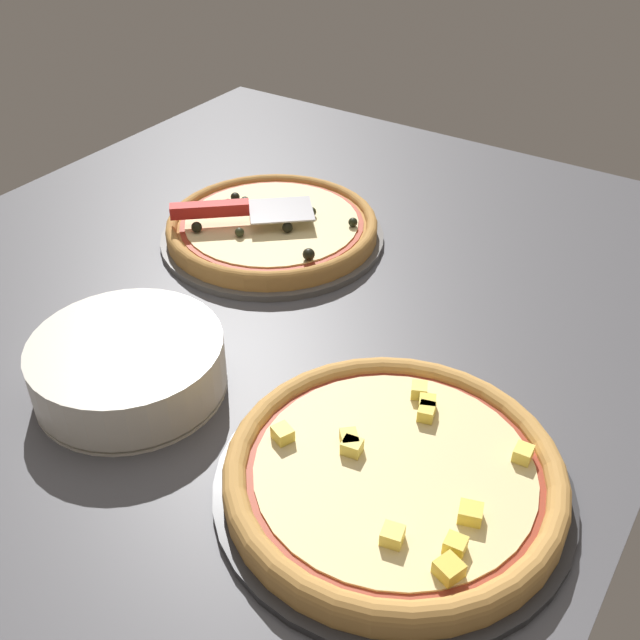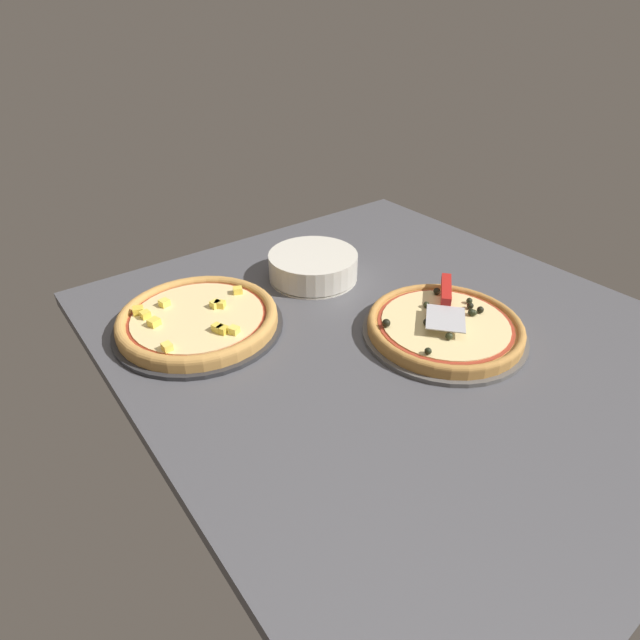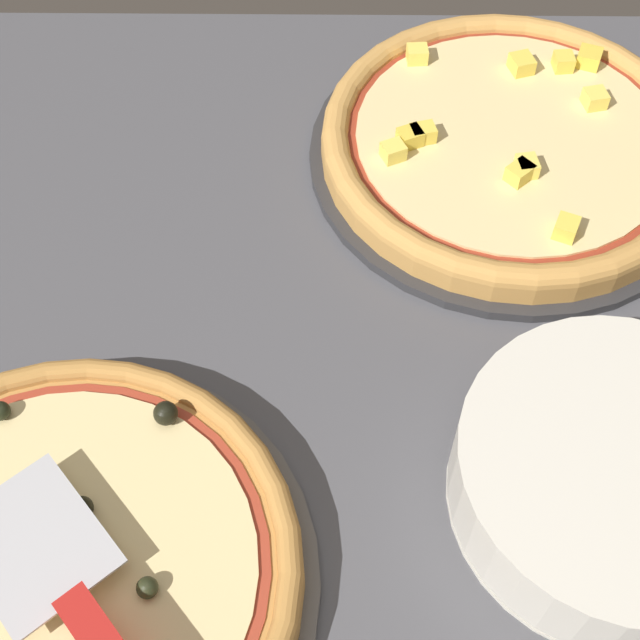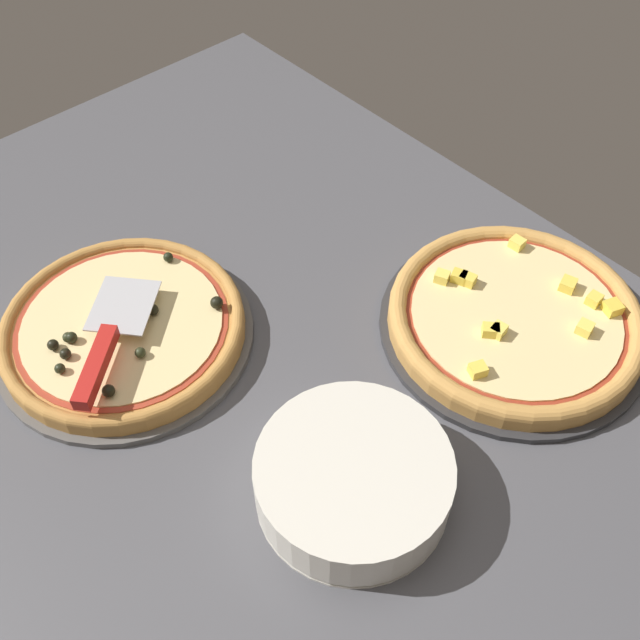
{
  "view_description": "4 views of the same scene",
  "coord_description": "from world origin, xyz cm",
  "px_view_note": "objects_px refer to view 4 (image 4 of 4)",
  "views": [
    {
      "loc": [
        75.99,
        57.79,
        61.56
      ],
      "look_at": [
        9.24,
        13.85,
        3.0
      ],
      "focal_mm": 42.0,
      "sensor_mm": 36.0,
      "label": 1
    },
    {
      "loc": [
        -64.46,
        69.99,
        63.69
      ],
      "look_at": [
        9.24,
        13.85,
        3.0
      ],
      "focal_mm": 28.0,
      "sensor_mm": 36.0,
      "label": 2
    },
    {
      "loc": [
        9.62,
        -27.16,
        61.69
      ],
      "look_at": [
        9.24,
        13.85,
        3.0
      ],
      "focal_mm": 50.0,
      "sensor_mm": 36.0,
      "label": 3
    },
    {
      "loc": [
        59.35,
        -31.33,
        82.76
      ],
      "look_at": [
        9.24,
        13.85,
        3.0
      ],
      "focal_mm": 42.0,
      "sensor_mm": 36.0,
      "label": 4
    }
  ],
  "objects_px": {
    "serving_spatula": "(104,349)",
    "plate_stack": "(355,478)",
    "pizza_front": "(123,327)",
    "pizza_back": "(515,317)"
  },
  "relations": [
    {
      "from": "pizza_back",
      "to": "serving_spatula",
      "type": "distance_m",
      "value": 0.56
    },
    {
      "from": "pizza_front",
      "to": "pizza_back",
      "type": "height_order",
      "value": "pizza_front"
    },
    {
      "from": "serving_spatula",
      "to": "pizza_back",
      "type": "bearing_deg",
      "value": 56.45
    },
    {
      "from": "pizza_back",
      "to": "plate_stack",
      "type": "height_order",
      "value": "plate_stack"
    },
    {
      "from": "pizza_back",
      "to": "plate_stack",
      "type": "xyz_separation_m",
      "value": [
        0.03,
        -0.34,
        0.01
      ]
    },
    {
      "from": "pizza_front",
      "to": "serving_spatula",
      "type": "bearing_deg",
      "value": -47.63
    },
    {
      "from": "serving_spatula",
      "to": "plate_stack",
      "type": "distance_m",
      "value": 0.37
    },
    {
      "from": "pizza_front",
      "to": "serving_spatula",
      "type": "distance_m",
      "value": 0.08
    },
    {
      "from": "serving_spatula",
      "to": "plate_stack",
      "type": "bearing_deg",
      "value": 19.86
    },
    {
      "from": "pizza_front",
      "to": "pizza_back",
      "type": "bearing_deg",
      "value": 49.69
    }
  ]
}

